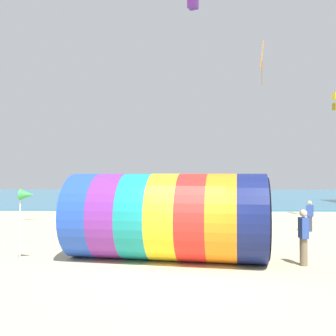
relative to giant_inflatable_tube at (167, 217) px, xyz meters
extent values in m
plane|color=#CCBA8C|center=(0.53, -2.15, -1.44)|extent=(120.00, 120.00, 0.00)
cube|color=teal|center=(0.53, 36.41, -1.39)|extent=(120.00, 40.00, 0.10)
cylinder|color=blue|center=(-2.79, 0.46, 0.00)|extent=(1.38, 2.99, 2.87)
cylinder|color=purple|center=(-1.87, 0.30, 0.00)|extent=(1.38, 2.99, 2.87)
cylinder|color=teal|center=(-0.95, 0.15, 0.00)|extent=(1.38, 2.99, 2.87)
cylinder|color=yellow|center=(-0.03, 0.00, 0.00)|extent=(1.38, 2.99, 2.87)
cylinder|color=red|center=(0.90, -0.15, 0.00)|extent=(1.38, 2.99, 2.87)
cylinder|color=orange|center=(1.82, -0.30, 0.00)|extent=(1.38, 2.99, 2.87)
cylinder|color=navy|center=(2.74, -0.45, 0.00)|extent=(1.38, 2.99, 2.87)
cylinder|color=black|center=(3.22, -0.53, 0.00)|extent=(0.49, 2.62, 2.64)
cylinder|color=#726651|center=(4.29, -0.72, -1.01)|extent=(0.24, 0.24, 0.86)
cube|color=#2D4CA5|center=(4.29, -0.72, -0.26)|extent=(0.24, 0.37, 0.64)
sphere|color=beige|center=(4.29, -0.72, 0.20)|extent=(0.23, 0.23, 0.23)
cube|color=#4C1E6B|center=(1.26, 9.60, 11.62)|extent=(0.70, 0.70, 0.57)
cube|color=orange|center=(4.11, 4.12, 6.71)|extent=(0.29, 0.78, 1.11)
cylinder|color=#8F4F12|center=(4.11, 4.12, 5.94)|extent=(0.03, 0.03, 1.12)
cylinder|color=#383D56|center=(6.97, 6.39, -1.06)|extent=(0.24, 0.24, 0.75)
cube|color=#2D4CA5|center=(6.97, 6.39, -0.40)|extent=(0.42, 0.34, 0.56)
sphere|color=beige|center=(6.97, 6.39, 0.00)|extent=(0.20, 0.20, 0.20)
cylinder|color=#726651|center=(-3.28, 5.45, -1.03)|extent=(0.24, 0.24, 0.82)
cube|color=#232328|center=(-3.28, 5.45, -0.30)|extent=(0.42, 0.38, 0.62)
sphere|color=beige|center=(-3.28, 5.45, 0.14)|extent=(0.22, 0.22, 0.22)
cylinder|color=silver|center=(-4.73, -0.61, -0.25)|extent=(0.05, 0.05, 2.38)
cone|color=green|center=(-4.51, -0.61, 0.76)|extent=(0.45, 0.36, 0.36)
camera|label=1|loc=(0.37, -12.55, 1.41)|focal=40.00mm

